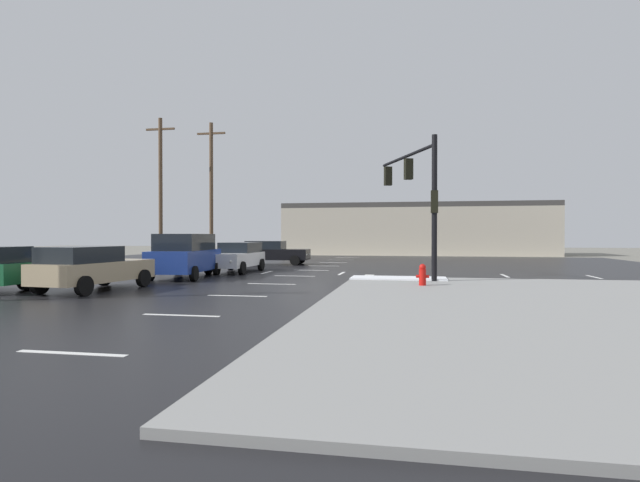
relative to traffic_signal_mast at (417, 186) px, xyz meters
The scene contains 13 objects.
ground_plane 7.77m from the traffic_signal_mast, 151.54° to the left, with size 120.00×120.00×0.00m, color slate.
road_asphalt 7.77m from the traffic_signal_mast, 151.54° to the left, with size 44.00×44.00×0.02m, color black.
snow_strip_curbside 4.13m from the traffic_signal_mast, 132.23° to the right, with size 4.00×1.60×0.06m, color white.
lane_markings 6.40m from the traffic_signal_mast, 159.00° to the left, with size 36.15×36.15×0.01m.
traffic_signal_mast is the anchor object (origin of this frame).
fire_hydrant 5.02m from the traffic_signal_mast, 87.28° to the right, with size 0.48×0.26×0.79m.
strip_building_background 30.73m from the traffic_signal_mast, 89.81° to the left, with size 26.80×8.00×5.22m.
sedan_black 14.27m from the traffic_signal_mast, 132.91° to the left, with size 4.58×2.11×1.58m.
sedan_white 10.49m from the traffic_signal_mast, 161.31° to the left, with size 2.06×4.56×1.58m.
sedan_tan 13.46m from the traffic_signal_mast, 150.69° to the right, with size 2.41×4.67×1.58m.
suv_blue 10.96m from the traffic_signal_mast, behind, with size 2.53×4.97×2.03m.
utility_pole_far 21.55m from the traffic_signal_mast, 148.10° to the left, with size 2.20×0.28×10.51m.
utility_pole_distant 20.06m from the traffic_signal_mast, 138.94° to the left, with size 2.20×0.28×10.43m.
Camera 1 is at (5.58, -25.38, 1.99)m, focal length 28.01 mm.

